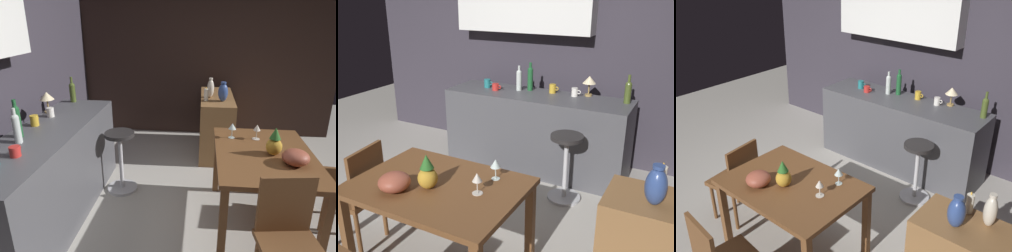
% 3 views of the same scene
% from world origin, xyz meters
% --- Properties ---
extents(ground_plane, '(9.00, 9.00, 0.00)m').
position_xyz_m(ground_plane, '(0.00, 0.00, 0.00)').
color(ground_plane, '#B7B2A8').
extents(wall_kitchen_back, '(5.20, 0.33, 2.60)m').
position_xyz_m(wall_kitchen_back, '(-0.06, 2.08, 1.41)').
color(wall_kitchen_back, '#38333D').
rests_on(wall_kitchen_back, ground_plane).
extents(dining_table, '(1.19, 0.84, 0.74)m').
position_xyz_m(dining_table, '(0.18, -0.42, 0.65)').
color(dining_table, brown).
rests_on(dining_table, ground_plane).
extents(kitchen_counter, '(2.10, 0.60, 0.90)m').
position_xyz_m(kitchen_counter, '(0.07, 1.53, 0.45)').
color(kitchen_counter, '#4C4C51').
rests_on(kitchen_counter, ground_plane).
extents(chair_near_window, '(0.45, 0.45, 0.88)m').
position_xyz_m(chair_near_window, '(-0.60, -0.46, 0.48)').
color(chair_near_window, brown).
rests_on(chair_near_window, ground_plane).
extents(bar_stool, '(0.34, 0.34, 0.69)m').
position_xyz_m(bar_stool, '(0.63, 1.01, 0.37)').
color(bar_stool, '#262323').
rests_on(bar_stool, ground_plane).
extents(wine_glass_left, '(0.07, 0.07, 0.15)m').
position_xyz_m(wine_glass_left, '(0.49, -0.39, 0.85)').
color(wine_glass_left, silver).
rests_on(wine_glass_left, dining_table).
extents(wine_glass_right, '(0.07, 0.07, 0.15)m').
position_xyz_m(wine_glass_right, '(0.49, -0.16, 0.86)').
color(wine_glass_right, silver).
rests_on(wine_glass_right, dining_table).
extents(pineapple_centerpiece, '(0.14, 0.14, 0.25)m').
position_xyz_m(pineapple_centerpiece, '(0.15, -0.49, 0.84)').
color(pineapple_centerpiece, gold).
rests_on(pineapple_centerpiece, dining_table).
extents(fruit_bowl, '(0.21, 0.21, 0.13)m').
position_xyz_m(fruit_bowl, '(-0.02, -0.62, 0.80)').
color(fruit_bowl, '#9E4C38').
rests_on(fruit_bowl, dining_table).
extents(wine_bottle_clear, '(0.06, 0.06, 0.29)m').
position_xyz_m(wine_bottle_clear, '(-0.19, 1.61, 1.03)').
color(wine_bottle_clear, silver).
rests_on(wine_bottle_clear, kitchen_counter).
extents(wine_bottle_green, '(0.06, 0.06, 0.33)m').
position_xyz_m(wine_bottle_green, '(-0.08, 1.67, 1.05)').
color(wine_bottle_green, '#1E592D').
rests_on(wine_bottle_green, kitchen_counter).
extents(wine_bottle_olive, '(0.07, 0.07, 0.30)m').
position_xyz_m(wine_bottle_olive, '(1.03, 1.66, 1.03)').
color(wine_bottle_olive, '#475623').
rests_on(wine_bottle_olive, kitchen_counter).
extents(cup_mustard, '(0.11, 0.07, 0.10)m').
position_xyz_m(cup_mustard, '(0.20, 1.69, 0.95)').
color(cup_mustard, gold).
rests_on(cup_mustard, kitchen_counter).
extents(cup_white, '(0.11, 0.07, 0.09)m').
position_xyz_m(cup_white, '(0.47, 1.66, 0.95)').
color(cup_white, white).
rests_on(cup_white, kitchen_counter).
extents(cup_red, '(0.11, 0.08, 0.08)m').
position_xyz_m(cup_red, '(-0.43, 1.49, 0.94)').
color(cup_red, red).
rests_on(cup_red, kitchen_counter).
extents(cup_teal, '(0.11, 0.08, 0.10)m').
position_xyz_m(cup_teal, '(-0.58, 1.55, 0.95)').
color(cup_teal, teal).
rests_on(cup_teal, kitchen_counter).
extents(counter_lamp, '(0.15, 0.15, 0.22)m').
position_xyz_m(counter_lamp, '(0.60, 1.75, 1.07)').
color(counter_lamp, '#A58447').
rests_on(counter_lamp, kitchen_counter).
extents(pillar_candle_tall, '(0.06, 0.06, 0.18)m').
position_xyz_m(pillar_candle_tall, '(1.55, 0.09, 0.90)').
color(pillar_candle_tall, white).
rests_on(pillar_candle_tall, sideboard_cabinet).
extents(vase_ceramic_blue, '(0.13, 0.13, 0.25)m').
position_xyz_m(vase_ceramic_blue, '(1.54, -0.13, 0.94)').
color(vase_ceramic_blue, '#334C8C').
rests_on(vase_ceramic_blue, sideboard_cabinet).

